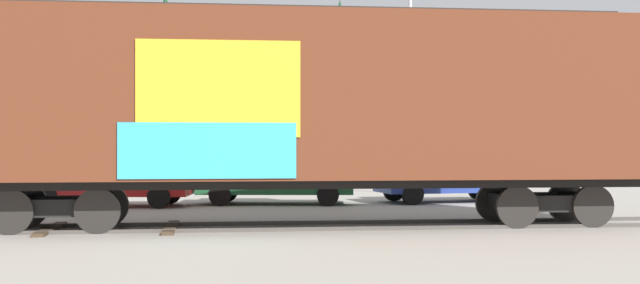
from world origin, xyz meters
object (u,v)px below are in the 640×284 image
object	(u,v)px
freight_car	(310,101)
flagpole	(415,32)
parked_car_green	(274,177)
parked_car_blue	(445,174)
parked_car_red	(108,177)

from	to	relation	value
freight_car	flagpole	bearing A→B (deg)	62.10
freight_car	flagpole	size ratio (longest dim) A/B	1.70
freight_car	parked_car_green	bearing A→B (deg)	89.64
flagpole	parked_car_blue	distance (m)	5.93
parked_car_green	parked_car_blue	xyz separation A→B (m)	(5.29, -0.18, 0.04)
freight_car	parked_car_red	xyz separation A→B (m)	(-4.79, 6.85, -1.88)
freight_car	parked_car_red	distance (m)	8.56
freight_car	flagpole	distance (m)	11.87
parked_car_red	parked_car_green	bearing A→B (deg)	0.82
parked_car_green	parked_car_blue	distance (m)	5.30
flagpole	parked_car_green	world-z (taller)	flagpole
parked_car_red	flagpole	bearing A→B (deg)	18.03
freight_car	parked_car_green	world-z (taller)	freight_car
parked_car_red	parked_car_blue	size ratio (longest dim) A/B	1.11
parked_car_blue	parked_car_green	bearing A→B (deg)	178.11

